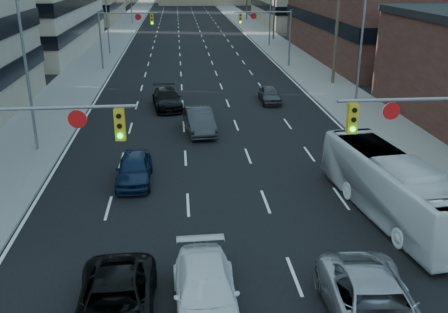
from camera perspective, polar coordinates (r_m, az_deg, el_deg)
road_surface at (r=139.03m, az=-4.58°, el=16.58°), size 18.00×300.00×0.02m
sidewalk_left at (r=139.33m, az=-9.51°, el=16.40°), size 5.00×300.00×0.15m
sidewalk_right at (r=139.66m, az=0.35°, el=16.68°), size 5.00×300.00×0.15m
storefront_right_mid at (r=64.41m, az=19.27°, el=14.64°), size 20.00×30.00×9.00m
signal_near_left at (r=18.46m, az=-22.01°, el=0.66°), size 6.59×0.33×6.00m
signal_near_right at (r=20.03m, az=23.33°, el=2.00°), size 6.59×0.33×6.00m
signal_far_left at (r=54.25m, az=-11.54°, el=14.19°), size 6.09×0.33×6.00m
signal_far_right at (r=54.83m, az=5.17°, el=14.57°), size 6.09×0.33×6.00m
utility_pole_block at (r=47.06m, az=12.83°, el=14.94°), size 2.20×0.28×11.00m
utility_pole_midblock at (r=76.11m, az=5.82°, el=17.40°), size 2.20×0.28×11.00m
streetlight_left_near at (r=30.26m, az=-21.40°, el=9.61°), size 2.03×0.22×9.00m
streetlight_left_mid at (r=64.38m, az=-13.13°, el=15.73°), size 2.03×0.22×9.00m
streetlight_right_near at (r=36.21m, az=15.13°, el=11.95°), size 2.03×0.22×9.00m
streetlight_right_far at (r=69.93m, az=5.18°, el=16.53°), size 2.03×0.22×9.00m
black_pickup at (r=15.93m, az=-12.34°, el=-16.30°), size 2.51×5.24×1.44m
white_van at (r=16.13m, az=-2.09°, el=-15.27°), size 2.11×4.96×1.43m
silver_suv at (r=15.98m, az=16.90°, el=-16.38°), size 2.95×5.83×1.58m
transit_bus at (r=22.69m, az=18.62°, el=-3.27°), size 3.46×10.02×2.73m
sedan_blue at (r=25.48m, az=-10.22°, el=-1.39°), size 1.72×4.23×1.44m
sedan_grey_center at (r=32.83m, az=-2.83°, el=4.13°), size 2.14×4.91×1.57m
sedan_black_far at (r=38.84m, az=-6.53°, el=6.57°), size 2.60×5.21×1.45m
sedan_grey_right at (r=40.47m, az=5.25°, el=7.09°), size 1.62×3.84×1.30m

